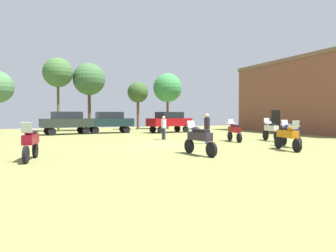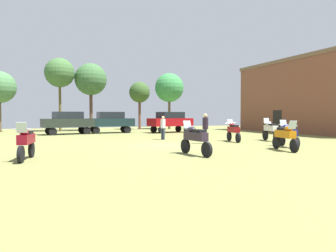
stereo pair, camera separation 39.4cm
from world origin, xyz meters
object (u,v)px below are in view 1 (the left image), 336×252
at_px(car_2, 169,121).
at_px(car_1, 110,121).
at_px(motorcycle_4, 290,134).
at_px(motorcycle_5, 288,136).
at_px(motorcycle_2, 271,130).
at_px(person_1, 207,126).
at_px(car_3, 67,121).
at_px(motorcycle_3, 199,138).
at_px(tree_5, 168,88).
at_px(tree_7, 89,80).
at_px(tree_1, 58,73).
at_px(brick_building, 313,96).
at_px(motorcycle_6, 234,131).
at_px(motorcycle_1, 31,142).
at_px(person_2, 164,126).
at_px(tree_6, 138,93).

bearing_deg(car_2, car_1, 64.11).
height_order(motorcycle_4, motorcycle_5, motorcycle_5).
xyz_separation_m(motorcycle_2, person_1, (-4.95, -0.12, 0.32)).
distance_m(car_1, car_3, 3.93).
bearing_deg(motorcycle_3, tree_5, 63.30).
height_order(motorcycle_3, tree_7, tree_7).
xyz_separation_m(car_1, tree_1, (-4.27, 4.76, 4.87)).
height_order(tree_5, tree_7, tree_7).
height_order(brick_building, motorcycle_2, brick_building).
height_order(motorcycle_2, motorcycle_6, motorcycle_2).
xyz_separation_m(motorcycle_6, person_1, (-2.37, -0.59, 0.35)).
xyz_separation_m(motorcycle_3, car_3, (-3.96, 16.70, 0.45)).
relative_size(motorcycle_6, car_1, 0.47).
bearing_deg(motorcycle_5, motorcycle_4, -124.56).
bearing_deg(motorcycle_2, tree_1, 138.87).
xyz_separation_m(motorcycle_1, car_3, (2.65, 15.59, 0.45)).
relative_size(car_1, tree_1, 0.57).
bearing_deg(tree_7, brick_building, -31.92).
distance_m(person_2, tree_5, 16.62).
relative_size(brick_building, person_2, 9.56).
height_order(car_2, person_2, car_2).
relative_size(brick_building, motorcycle_2, 7.22).
bearing_deg(motorcycle_5, car_3, -48.75).
relative_size(tree_1, tree_6, 1.35).
distance_m(motorcycle_5, motorcycle_6, 5.08).
relative_size(motorcycle_6, car_3, 0.45).
xyz_separation_m(motorcycle_3, tree_7, (-1.16, 22.20, 4.79)).
bearing_deg(car_3, motorcycle_1, 158.56).
distance_m(brick_building, car_3, 23.17).
height_order(motorcycle_6, car_1, car_1).
bearing_deg(motorcycle_6, motorcycle_5, -83.57).
distance_m(tree_1, tree_7, 3.23).
height_order(motorcycle_4, car_3, car_3).
distance_m(motorcycle_6, car_2, 10.91).
bearing_deg(car_2, motorcycle_4, 171.41).
bearing_deg(motorcycle_5, tree_5, -84.77).
height_order(motorcycle_3, person_2, person_2).
xyz_separation_m(car_1, car_3, (-3.89, -0.54, 0.00)).
bearing_deg(car_2, person_2, 142.77).
xyz_separation_m(motorcycle_5, person_2, (-3.09, 8.26, 0.24)).
relative_size(motorcycle_6, tree_7, 0.28).
relative_size(motorcycle_1, motorcycle_3, 0.95).
distance_m(motorcycle_3, person_1, 5.19).
relative_size(car_2, person_1, 2.54).
height_order(motorcycle_5, car_2, car_2).
bearing_deg(motorcycle_4, motorcycle_6, 118.18).
bearing_deg(car_1, motorcycle_6, -157.62).
xyz_separation_m(motorcycle_4, tree_1, (-10.45, 21.00, 5.33)).
distance_m(brick_building, motorcycle_4, 15.39).
bearing_deg(motorcycle_4, tree_5, 100.40).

